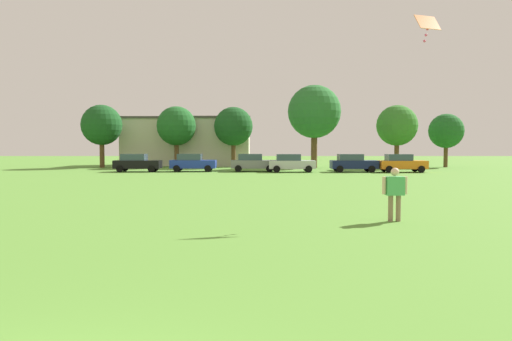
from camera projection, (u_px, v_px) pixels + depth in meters
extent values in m
plane|color=#568C33|center=(226.00, 181.00, 33.80)|extent=(160.00, 160.00, 0.00)
cylinder|color=#8C7259|center=(400.00, 208.00, 15.81)|extent=(0.16, 0.16, 0.86)
cylinder|color=#8C7259|center=(392.00, 208.00, 15.80)|extent=(0.16, 0.16, 0.86)
cube|color=#4CB266|center=(396.00, 186.00, 15.77)|extent=(0.59, 0.36, 0.61)
cylinder|color=beige|center=(407.00, 185.00, 15.79)|extent=(0.13, 0.13, 0.57)
cylinder|color=beige|center=(385.00, 185.00, 15.75)|extent=(0.13, 0.13, 0.57)
sphere|color=beige|center=(396.00, 172.00, 15.75)|extent=(0.27, 0.27, 0.27)
cube|color=orange|center=(429.00, 22.00, 18.03)|extent=(1.02, 0.72, 0.59)
sphere|color=#F24C8C|center=(429.00, 29.00, 18.05)|extent=(0.10, 0.10, 0.10)
sphere|color=#F24C8C|center=(427.00, 35.00, 18.06)|extent=(0.10, 0.10, 0.10)
sphere|color=#F24C8C|center=(426.00, 41.00, 18.07)|extent=(0.10, 0.10, 0.10)
cube|color=black|center=(139.00, 164.00, 45.68)|extent=(4.30, 1.80, 0.76)
cube|color=#334756|center=(135.00, 157.00, 45.65)|extent=(2.24, 1.58, 0.60)
cylinder|color=black|center=(157.00, 168.00, 46.60)|extent=(0.64, 0.22, 0.64)
cylinder|color=black|center=(153.00, 169.00, 44.80)|extent=(0.64, 0.22, 0.64)
cylinder|color=black|center=(126.00, 168.00, 46.60)|extent=(0.64, 0.22, 0.64)
cylinder|color=black|center=(121.00, 169.00, 44.81)|extent=(0.64, 0.22, 0.64)
cube|color=#1E38AD|center=(195.00, 164.00, 46.21)|extent=(4.30, 1.80, 0.76)
cube|color=#334756|center=(191.00, 157.00, 46.17)|extent=(2.24, 1.58, 0.60)
cylinder|color=black|center=(211.00, 168.00, 47.12)|extent=(0.64, 0.22, 0.64)
cylinder|color=black|center=(209.00, 169.00, 45.32)|extent=(0.64, 0.22, 0.64)
cylinder|color=black|center=(181.00, 168.00, 47.13)|extent=(0.64, 0.22, 0.64)
cylinder|color=black|center=(178.00, 169.00, 45.33)|extent=(0.64, 0.22, 0.64)
cube|color=slate|center=(255.00, 164.00, 46.05)|extent=(4.30, 1.80, 0.76)
cube|color=#334756|center=(251.00, 157.00, 46.01)|extent=(2.24, 1.58, 0.60)
cylinder|color=black|center=(270.00, 168.00, 46.96)|extent=(0.64, 0.22, 0.64)
cylinder|color=black|center=(271.00, 169.00, 45.16)|extent=(0.64, 0.22, 0.64)
cylinder|color=black|center=(240.00, 168.00, 46.97)|extent=(0.64, 0.22, 0.64)
cylinder|color=black|center=(239.00, 169.00, 45.17)|extent=(0.64, 0.22, 0.64)
cube|color=silver|center=(293.00, 165.00, 45.14)|extent=(4.30, 1.80, 0.76)
cube|color=#334756|center=(289.00, 157.00, 45.10)|extent=(2.24, 1.58, 0.60)
cylinder|color=black|center=(308.00, 168.00, 46.05)|extent=(0.64, 0.22, 0.64)
cylinder|color=black|center=(310.00, 169.00, 44.25)|extent=(0.64, 0.22, 0.64)
cylinder|color=black|center=(277.00, 168.00, 46.06)|extent=(0.64, 0.22, 0.64)
cylinder|color=black|center=(278.00, 169.00, 44.26)|extent=(0.64, 0.22, 0.64)
cube|color=#141E4C|center=(355.00, 165.00, 45.20)|extent=(4.30, 1.80, 0.76)
cube|color=#334756|center=(352.00, 157.00, 45.16)|extent=(2.24, 1.58, 0.60)
cylinder|color=black|center=(369.00, 168.00, 46.11)|extent=(0.64, 0.22, 0.64)
cylinder|color=black|center=(373.00, 169.00, 44.31)|extent=(0.64, 0.22, 0.64)
cylinder|color=black|center=(338.00, 168.00, 46.12)|extent=(0.64, 0.22, 0.64)
cylinder|color=black|center=(341.00, 169.00, 44.32)|extent=(0.64, 0.22, 0.64)
cube|color=orange|center=(404.00, 165.00, 44.80)|extent=(4.30, 1.80, 0.76)
cube|color=#334756|center=(400.00, 157.00, 44.76)|extent=(2.24, 1.58, 0.60)
cylinder|color=black|center=(416.00, 168.00, 45.71)|extent=(0.64, 0.22, 0.64)
cylinder|color=black|center=(423.00, 169.00, 43.91)|extent=(0.64, 0.22, 0.64)
cylinder|color=black|center=(385.00, 168.00, 45.72)|extent=(0.64, 0.22, 0.64)
cylinder|color=black|center=(390.00, 169.00, 43.92)|extent=(0.64, 0.22, 0.64)
cylinder|color=brown|center=(103.00, 155.00, 54.26)|extent=(0.53, 0.53, 2.85)
sphere|color=#194C1E|center=(103.00, 125.00, 54.09)|extent=(4.51, 4.51, 4.51)
cylinder|color=brown|center=(178.00, 155.00, 55.07)|extent=(0.52, 0.52, 2.81)
sphere|color=#1E5B23|center=(178.00, 126.00, 54.90)|extent=(4.44, 4.44, 4.44)
cylinder|color=brown|center=(235.00, 155.00, 54.92)|extent=(0.51, 0.51, 2.78)
sphere|color=#194C1E|center=(235.00, 126.00, 54.75)|extent=(4.39, 4.39, 4.39)
cylinder|color=brown|center=(315.00, 151.00, 53.80)|extent=(0.69, 0.69, 3.73)
sphere|color=#286B2D|center=(316.00, 112.00, 53.58)|extent=(5.88, 5.88, 5.88)
cylinder|color=brown|center=(398.00, 156.00, 52.29)|extent=(0.51, 0.51, 2.78)
sphere|color=#337528|center=(398.00, 125.00, 52.12)|extent=(4.38, 4.38, 4.38)
cylinder|color=brown|center=(447.00, 156.00, 55.07)|extent=(0.46, 0.46, 2.47)
sphere|color=#1E5B23|center=(448.00, 131.00, 54.92)|extent=(3.90, 3.90, 3.90)
cube|color=beige|center=(213.00, 143.00, 60.74)|extent=(9.30, 8.74, 5.69)
cube|color=#4C4742|center=(213.00, 119.00, 60.59)|extent=(9.67, 9.09, 0.24)
cube|color=beige|center=(180.00, 143.00, 60.75)|extent=(12.90, 7.58, 5.68)
cube|color=#4C4742|center=(180.00, 119.00, 60.60)|extent=(13.41, 7.88, 0.24)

